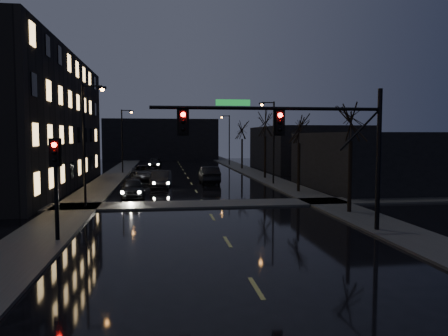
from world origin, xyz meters
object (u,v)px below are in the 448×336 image
object	(u,v)px
oncoming_car_a	(133,188)
oncoming_car_d	(154,163)
oncoming_car_b	(161,179)
lead_car	(209,175)
oncoming_car_c	(143,172)

from	to	relation	value
oncoming_car_a	oncoming_car_d	xyz separation A→B (m)	(1.08, 31.42, -0.05)
oncoming_car_a	oncoming_car_b	xyz separation A→B (m)	(2.15, 5.99, 0.03)
oncoming_car_d	lead_car	bearing A→B (deg)	-71.06
oncoming_car_a	oncoming_car_d	bearing A→B (deg)	84.49
oncoming_car_b	oncoming_car_c	distance (m)	7.99
oncoming_car_b	lead_car	world-z (taller)	lead_car
oncoming_car_a	oncoming_car_b	size ratio (longest dim) A/B	0.93
oncoming_car_a	oncoming_car_d	distance (m)	31.44
oncoming_car_a	oncoming_car_d	size ratio (longest dim) A/B	0.91
oncoming_car_c	lead_car	xyz separation A→B (m)	(6.68, -4.41, 0.06)
oncoming_car_c	oncoming_car_d	xyz separation A→B (m)	(0.83, 17.66, -0.08)
lead_car	oncoming_car_a	bearing A→B (deg)	53.12
oncoming_car_a	lead_car	world-z (taller)	lead_car
oncoming_car_a	lead_car	distance (m)	11.63
oncoming_car_b	oncoming_car_d	distance (m)	25.45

